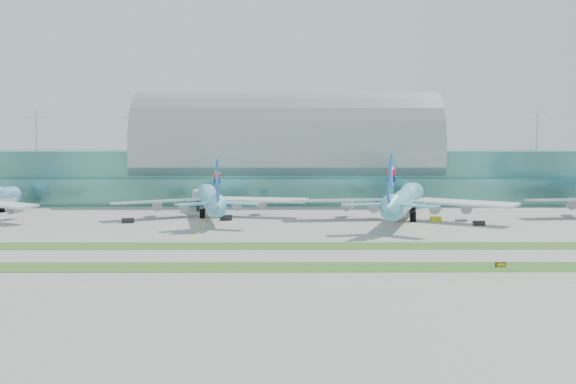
{
  "coord_description": "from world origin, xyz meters",
  "views": [
    {
      "loc": [
        -1.27,
        -190.46,
        28.24
      ],
      "look_at": [
        0.0,
        55.0,
        9.0
      ],
      "focal_mm": 50.0,
      "sensor_mm": 36.0,
      "label": 1
    }
  ],
  "objects_px": {
    "airliner_b": "(210,198)",
    "taxiway_sign_east": "(501,265)",
    "airliner_c": "(405,198)",
    "terminal": "(287,165)"
  },
  "relations": [
    {
      "from": "airliner_c",
      "to": "taxiway_sign_east",
      "type": "distance_m",
      "value": 86.6
    },
    {
      "from": "terminal",
      "to": "airliner_b",
      "type": "distance_m",
      "value": 66.37
    },
    {
      "from": "airliner_c",
      "to": "taxiway_sign_east",
      "type": "xyz_separation_m",
      "value": [
        6.9,
        -86.1,
        -6.21
      ]
    },
    {
      "from": "terminal",
      "to": "airliner_b",
      "type": "bearing_deg",
      "value": -112.39
    },
    {
      "from": "airliner_b",
      "to": "taxiway_sign_east",
      "type": "bearing_deg",
      "value": -63.33
    },
    {
      "from": "terminal",
      "to": "airliner_c",
      "type": "distance_m",
      "value": 79.82
    },
    {
      "from": "terminal",
      "to": "airliner_b",
      "type": "relative_size",
      "value": 4.75
    },
    {
      "from": "terminal",
      "to": "airliner_c",
      "type": "xyz_separation_m",
      "value": [
        36.39,
        -70.64,
        -7.52
      ]
    },
    {
      "from": "terminal",
      "to": "taxiway_sign_east",
      "type": "bearing_deg",
      "value": -74.56
    },
    {
      "from": "airliner_b",
      "to": "terminal",
      "type": "bearing_deg",
      "value": 58.77
    }
  ]
}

